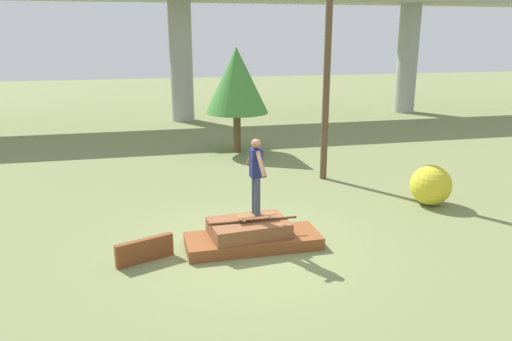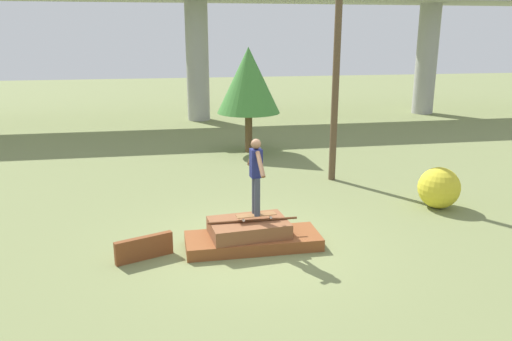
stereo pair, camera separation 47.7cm
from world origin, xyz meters
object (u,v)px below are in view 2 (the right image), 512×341
at_px(skater, 256,172).
at_px(tree_behind_left, 248,81).
at_px(utility_pole, 337,42).
at_px(bush_yellow_flowering, 439,188).
at_px(skateboard, 256,215).

relative_size(skater, tree_behind_left, 0.41).
bearing_deg(utility_pole, tree_behind_left, 115.21).
distance_m(tree_behind_left, bush_yellow_flowering, 7.99).
bearing_deg(skater, skateboard, -165.96).
height_order(skater, tree_behind_left, tree_behind_left).
height_order(skateboard, tree_behind_left, tree_behind_left).
xyz_separation_m(tree_behind_left, bush_yellow_flowering, (3.66, -6.79, -2.08)).
xyz_separation_m(skateboard, utility_pole, (3.08, 4.33, 3.31)).
height_order(utility_pole, tree_behind_left, utility_pole).
bearing_deg(skateboard, utility_pole, 54.54).
bearing_deg(bush_yellow_flowering, tree_behind_left, 118.34).
relative_size(skater, bush_yellow_flowering, 1.52).
relative_size(skateboard, skater, 0.53).
bearing_deg(utility_pole, bush_yellow_flowering, -57.61).
bearing_deg(tree_behind_left, skateboard, -98.44).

